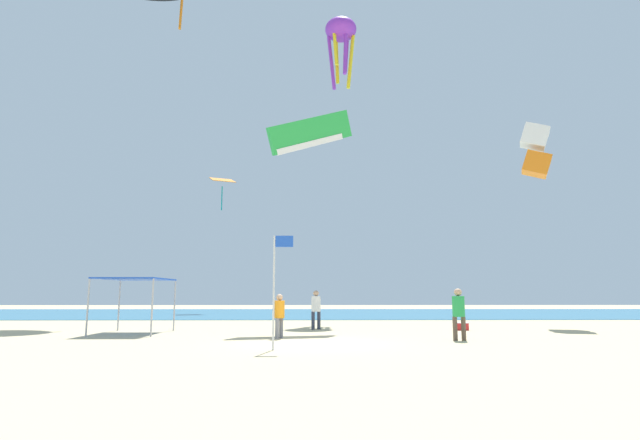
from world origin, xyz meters
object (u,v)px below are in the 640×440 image
Objects in this scene: canopy_tent at (136,281)px; kite_diamond_orange at (222,182)px; person_near_tent at (459,310)px; kite_parafoil_green at (310,133)px; kite_octopus_purple at (341,33)px; kite_box_white at (536,151)px; person_leftmost at (316,306)px; banner_flag at (276,280)px; person_central at (279,312)px; cooler_box at (462,326)px.

canopy_tent is 1.00× the size of kite_diamond_orange.
kite_parafoil_green is at bearing 122.64° from person_near_tent.
kite_octopus_purple is (9.56, 11.16, 17.78)m from canopy_tent.
canopy_tent is at bearing 176.66° from kite_octopus_purple.
kite_box_white reaches higher than canopy_tent.
kite_octopus_purple is at bearing 46.82° from person_leftmost.
canopy_tent is at bearing -5.03° from kite_parafoil_green.
kite_parafoil_green is at bearing 83.63° from banner_flag.
banner_flag reaches higher than person_leftmost.
person_central is at bearing 92.34° from banner_flag.
person_near_tent is 24.04m from kite_octopus_purple.
person_central is 0.38× the size of kite_parafoil_green.
kite_octopus_purple is (10.37, -12.02, 8.06)m from kite_diamond_orange.
person_near_tent is at bearing 94.41° from kite_diamond_orange.
kite_box_white is at bearing 14.29° from canopy_tent.
person_central is 17.90m from kite_box_white.
person_leftmost is 1.10× the size of person_central.
person_leftmost reaches higher than person_central.
canopy_tent is 0.62× the size of kite_octopus_purple.
kite_box_white is 12.91m from kite_parafoil_green.
kite_box_white is at bearing 39.99° from banner_flag.
banner_flag is at bearing -130.17° from person_leftmost.
person_near_tent is 0.43× the size of kite_parafoil_green.
kite_box_white is at bearing -18.76° from person_leftmost.
cooler_box is at bearing -36.99° from person_leftmost.
kite_octopus_purple is (-3.37, 14.50, 18.89)m from person_near_tent.
banner_flag reaches higher than cooler_box.
kite_box_white reaches higher than cooler_box.
kite_diamond_orange reaches higher than person_central.
banner_flag is 11.57m from kite_parafoil_green.
kite_box_white reaches higher than kite_parafoil_green.
cooler_box is 0.18× the size of kite_box_white.
kite_box_white reaches higher than person_near_tent.
person_central is at bearing -20.84° from canopy_tent.
banner_flag is 1.07× the size of kite_diamond_orange.
kite_octopus_purple reaches higher than cooler_box.
kite_parafoil_green is (0.97, 8.68, 7.59)m from banner_flag.
kite_box_white is (7.18, 8.46, 8.50)m from person_near_tent.
kite_diamond_orange reaches higher than kite_box_white.
kite_diamond_orange is (-7.17, 25.60, 10.95)m from person_central.
banner_flag is at bearing -43.93° from canopy_tent.
kite_parafoil_green reaches higher than person_leftmost.
kite_diamond_orange reaches higher than banner_flag.
canopy_tent is at bearing 164.42° from person_leftmost.
kite_box_white is (13.59, 11.40, 7.50)m from banner_flag.
kite_diamond_orange reaches higher than cooler_box.
person_leftmost is 4.89m from person_central.
canopy_tent reaches higher than person_central.
banner_flag reaches higher than person_central.
person_leftmost is at bearing 130.64° from kite_parafoil_green.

